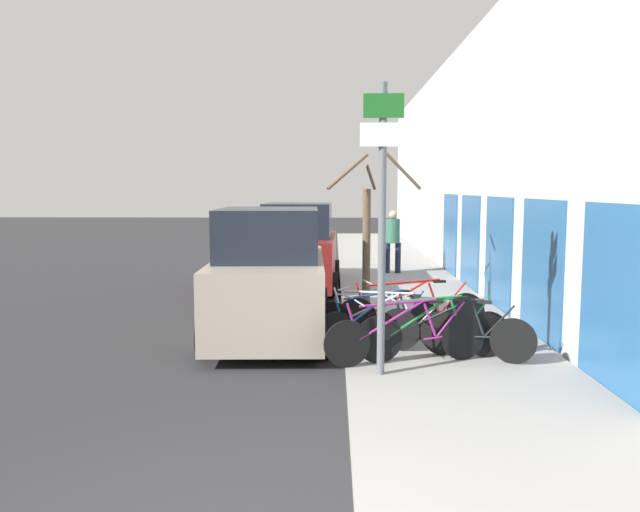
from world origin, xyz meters
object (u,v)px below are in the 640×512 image
at_px(signpost, 382,216).
at_px(bicycle_1, 434,333).
at_px(bicycle_3, 386,323).
at_px(bicycle_0, 406,336).
at_px(bicycle_4, 381,322).
at_px(bicycle_2, 454,331).
at_px(bicycle_5, 412,313).
at_px(parked_car_0, 270,279).
at_px(parked_car_1, 299,250).
at_px(pedestrian_near, 393,237).
at_px(street_tree, 368,238).

bearing_deg(signpost, bicycle_1, 40.62).
bearing_deg(bicycle_3, bicycle_0, -139.46).
xyz_separation_m(bicycle_0, bicycle_3, (-0.22, 0.84, -0.00)).
bearing_deg(bicycle_4, signpost, 144.72).
distance_m(signpost, bicycle_2, 2.25).
distance_m(bicycle_1, bicycle_5, 1.35).
relative_size(bicycle_1, parked_car_0, 0.52).
xyz_separation_m(bicycle_1, bicycle_4, (-0.70, 0.83, -0.02)).
distance_m(signpost, parked_car_1, 8.17).
bearing_deg(parked_car_0, bicycle_3, -36.41).
relative_size(bicycle_0, bicycle_4, 1.17).
distance_m(parked_car_0, pedestrian_near, 7.87).
distance_m(parked_car_1, pedestrian_near, 3.36).
height_order(bicycle_1, bicycle_2, bicycle_1).
bearing_deg(signpost, pedestrian_near, 83.82).
bearing_deg(signpost, bicycle_5, 72.01).
relative_size(bicycle_2, parked_car_0, 0.49).
bearing_deg(parked_car_0, parked_car_1, 85.67).
xyz_separation_m(bicycle_3, street_tree, (-0.16, 2.46, 1.13)).
distance_m(bicycle_0, bicycle_4, 1.05).
height_order(bicycle_5, parked_car_1, parked_car_1).
relative_size(signpost, parked_car_0, 0.87).
height_order(signpost, bicycle_3, signpost).
relative_size(parked_car_1, pedestrian_near, 2.33).
bearing_deg(bicycle_0, bicycle_5, -24.03).
xyz_separation_m(signpost, pedestrian_near, (1.08, 10.02, -1.06)).
distance_m(bicycle_3, pedestrian_near, 8.73).
bearing_deg(bicycle_4, bicycle_0, 164.73).
xyz_separation_m(parked_car_0, pedestrian_near, (2.83, 7.34, 0.17)).
bearing_deg(bicycle_2, street_tree, 44.95).
distance_m(bicycle_4, parked_car_0, 2.25).
xyz_separation_m(bicycle_4, bicycle_5, (0.55, 0.52, 0.04)).
bearing_deg(parked_car_1, bicycle_0, -74.02).
bearing_deg(signpost, bicycle_0, 52.29).
bearing_deg(bicycle_0, bicycle_2, -77.48).
height_order(signpost, parked_car_1, signpost).
bearing_deg(bicycle_0, street_tree, -7.66).
height_order(bicycle_3, bicycle_4, bicycle_3).
distance_m(parked_car_0, parked_car_1, 5.25).
distance_m(bicycle_3, bicycle_5, 0.84).
xyz_separation_m(parked_car_1, pedestrian_near, (2.62, 2.09, 0.19)).
distance_m(bicycle_1, parked_car_1, 7.61).
xyz_separation_m(bicycle_2, pedestrian_near, (-0.05, 9.13, 0.66)).
xyz_separation_m(bicycle_3, bicycle_4, (-0.06, 0.17, -0.01)).
bearing_deg(signpost, bicycle_4, 85.67).
height_order(bicycle_5, street_tree, street_tree).
relative_size(signpost, parked_car_1, 0.90).
bearing_deg(bicycle_1, pedestrian_near, -13.35).
height_order(bicycle_3, street_tree, street_tree).
bearing_deg(bicycle_4, parked_car_0, 27.47).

